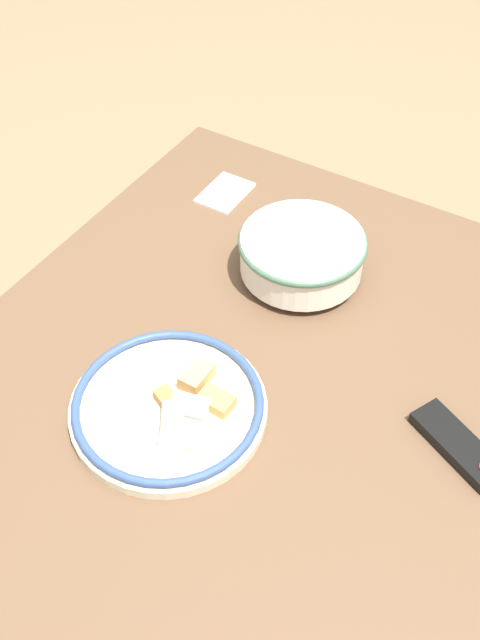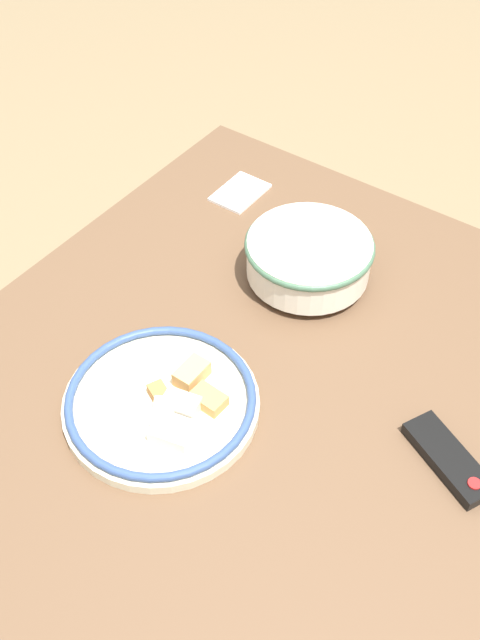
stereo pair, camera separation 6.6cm
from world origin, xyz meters
name	(u,v)px [view 2 (the right image)]	position (x,y,z in m)	size (l,w,h in m)	color
ground_plane	(252,571)	(0.00, 0.00, 0.00)	(8.00, 8.00, 0.00)	#7F6B4C
dining_table	(256,406)	(0.00, 0.00, 0.65)	(1.12, 0.98, 0.74)	brown
noodle_bowl	(309,257)	(-0.24, -0.05, 0.79)	(0.23, 0.23, 0.09)	silver
food_plate	(163,402)	(0.14, -0.08, 0.76)	(0.31, 0.31, 0.05)	beige
tv_remote	(449,459)	(-0.02, 0.33, 0.75)	(0.12, 0.16, 0.02)	black
folded_napkin	(240,192)	(-0.37, -0.30, 0.74)	(0.12, 0.08, 0.01)	white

